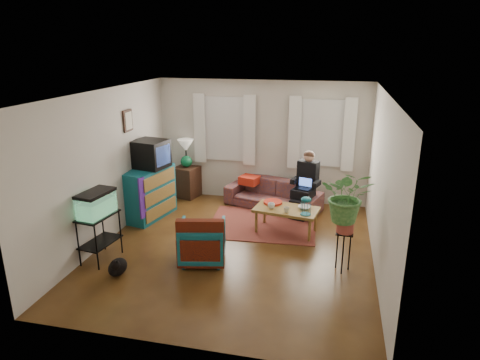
% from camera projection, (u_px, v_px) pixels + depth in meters
% --- Properties ---
extents(floor, '(4.50, 5.00, 0.01)m').
position_uv_depth(floor, '(235.00, 249.00, 7.21)').
color(floor, '#4F2B14').
rests_on(floor, ground).
extents(ceiling, '(4.50, 5.00, 0.01)m').
position_uv_depth(ceiling, '(234.00, 93.00, 6.42)').
color(ceiling, white).
rests_on(ceiling, wall_back).
extents(wall_back, '(4.50, 0.01, 2.60)m').
position_uv_depth(wall_back, '(262.00, 142.00, 9.14)').
color(wall_back, silver).
rests_on(wall_back, floor).
extents(wall_front, '(4.50, 0.01, 2.60)m').
position_uv_depth(wall_front, '(179.00, 244.00, 4.49)').
color(wall_front, silver).
rests_on(wall_front, floor).
extents(wall_left, '(0.01, 5.00, 2.60)m').
position_uv_depth(wall_left, '(106.00, 167.00, 7.29)').
color(wall_left, silver).
rests_on(wall_left, floor).
extents(wall_right, '(0.01, 5.00, 2.60)m').
position_uv_depth(wall_right, '(382.00, 185.00, 6.34)').
color(wall_right, silver).
rests_on(wall_right, floor).
extents(window_left, '(1.08, 0.04, 1.38)m').
position_uv_depth(window_left, '(225.00, 129.00, 9.21)').
color(window_left, white).
rests_on(window_left, wall_back).
extents(window_right, '(1.08, 0.04, 1.38)m').
position_uv_depth(window_right, '(322.00, 133.00, 8.78)').
color(window_right, white).
rests_on(window_right, wall_back).
extents(curtains_left, '(1.36, 0.06, 1.50)m').
position_uv_depth(curtains_left, '(224.00, 130.00, 9.13)').
color(curtains_left, white).
rests_on(curtains_left, wall_back).
extents(curtains_right, '(1.36, 0.06, 1.50)m').
position_uv_depth(curtains_right, '(321.00, 134.00, 8.70)').
color(curtains_right, white).
rests_on(curtains_right, wall_back).
extents(picture_frame, '(0.04, 0.32, 0.40)m').
position_uv_depth(picture_frame, '(128.00, 121.00, 7.87)').
color(picture_frame, '#3D2616').
rests_on(picture_frame, wall_left).
extents(area_rug, '(2.09, 1.71, 0.01)m').
position_uv_depth(area_rug, '(262.00, 224.00, 8.19)').
color(area_rug, brown).
rests_on(area_rug, floor).
extents(sofa, '(2.12, 1.34, 0.77)m').
position_uv_depth(sofa, '(273.00, 190.00, 8.93)').
color(sofa, brown).
rests_on(sofa, floor).
extents(seated_person, '(0.66, 0.73, 1.18)m').
position_uv_depth(seated_person, '(306.00, 186.00, 8.52)').
color(seated_person, black).
rests_on(seated_person, sofa).
extents(side_table, '(0.58, 0.58, 0.69)m').
position_uv_depth(side_table, '(187.00, 182.00, 9.59)').
color(side_table, '#412518').
rests_on(side_table, floor).
extents(table_lamp, '(0.43, 0.43, 0.63)m').
position_uv_depth(table_lamp, '(186.00, 154.00, 9.40)').
color(table_lamp, white).
rests_on(table_lamp, side_table).
extents(dresser, '(0.78, 1.21, 1.00)m').
position_uv_depth(dresser, '(148.00, 193.00, 8.41)').
color(dresser, '#105361').
rests_on(dresser, floor).
extents(crt_tv, '(0.72, 0.68, 0.54)m').
position_uv_depth(crt_tv, '(150.00, 154.00, 8.27)').
color(crt_tv, black).
rests_on(crt_tv, dresser).
extents(aquarium_stand, '(0.47, 0.73, 0.76)m').
position_uv_depth(aquarium_stand, '(100.00, 238.00, 6.76)').
color(aquarium_stand, black).
rests_on(aquarium_stand, floor).
extents(aquarium, '(0.42, 0.66, 0.40)m').
position_uv_depth(aquarium, '(96.00, 203.00, 6.58)').
color(aquarium, '#7FD899').
rests_on(aquarium, aquarium_stand).
extents(black_cat, '(0.36, 0.44, 0.32)m').
position_uv_depth(black_cat, '(118.00, 265.00, 6.36)').
color(black_cat, black).
rests_on(black_cat, floor).
extents(armchair, '(0.82, 0.79, 0.72)m').
position_uv_depth(armchair, '(202.00, 240.00, 6.74)').
color(armchair, '#136673').
rests_on(armchair, floor).
extents(serape_throw, '(0.74, 0.31, 0.59)m').
position_uv_depth(serape_throw, '(200.00, 239.00, 6.43)').
color(serape_throw, '#9E0A0A').
rests_on(serape_throw, armchair).
extents(coffee_table, '(1.21, 0.79, 0.47)m').
position_uv_depth(coffee_table, '(286.00, 220.00, 7.79)').
color(coffee_table, brown).
rests_on(coffee_table, floor).
extents(cup_a, '(0.15, 0.15, 0.10)m').
position_uv_depth(cup_a, '(271.00, 206.00, 7.71)').
color(cup_a, white).
rests_on(cup_a, coffee_table).
extents(cup_b, '(0.12, 0.12, 0.10)m').
position_uv_depth(cup_b, '(286.00, 210.00, 7.53)').
color(cup_b, beige).
rests_on(cup_b, coffee_table).
extents(bowl, '(0.25, 0.25, 0.06)m').
position_uv_depth(bowl, '(305.00, 207.00, 7.69)').
color(bowl, white).
rests_on(bowl, coffee_table).
extents(snack_tray, '(0.40, 0.40, 0.04)m').
position_uv_depth(snack_tray, '(273.00, 202.00, 7.96)').
color(snack_tray, '#B21414').
rests_on(snack_tray, coffee_table).
extents(birdcage, '(0.21, 0.21, 0.33)m').
position_uv_depth(birdcage, '(306.00, 206.00, 7.40)').
color(birdcage, '#115B6B').
rests_on(birdcage, coffee_table).
extents(plant_stand, '(0.29, 0.29, 0.64)m').
position_uv_depth(plant_stand, '(343.00, 251.00, 6.44)').
color(plant_stand, black).
rests_on(plant_stand, floor).
extents(potted_plant, '(0.77, 0.67, 0.81)m').
position_uv_depth(potted_plant, '(347.00, 204.00, 6.21)').
color(potted_plant, '#599947').
rests_on(potted_plant, plant_stand).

